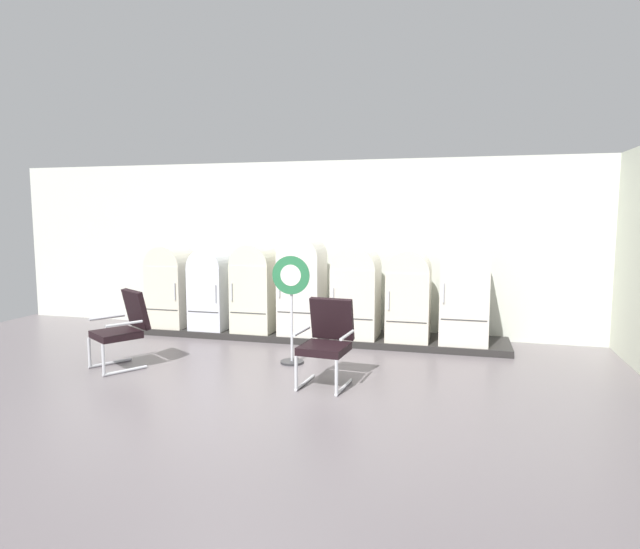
{
  "coord_description": "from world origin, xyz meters",
  "views": [
    {
      "loc": [
        2.32,
        -5.2,
        2.03
      ],
      "look_at": [
        0.24,
        2.75,
        1.09
      ],
      "focal_mm": 29.81,
      "sensor_mm": 36.0,
      "label": 1
    }
  ],
  "objects_px": {
    "refrigerator_5": "(409,293)",
    "refrigerator_4": "(356,289)",
    "refrigerator_1": "(211,286)",
    "refrigerator_0": "(171,284)",
    "refrigerator_6": "(464,286)",
    "refrigerator_3": "(302,282)",
    "refrigerator_2": "(255,285)",
    "armchair_left": "(124,326)",
    "sign_stand": "(291,308)",
    "armchair_right": "(327,338)"
  },
  "relations": [
    {
      "from": "refrigerator_1",
      "to": "armchair_left",
      "type": "bearing_deg",
      "value": -96.94
    },
    {
      "from": "refrigerator_5",
      "to": "sign_stand",
      "type": "distance_m",
      "value": 1.99
    },
    {
      "from": "armchair_left",
      "to": "armchair_right",
      "type": "bearing_deg",
      "value": -0.31
    },
    {
      "from": "refrigerator_5",
      "to": "armchair_right",
      "type": "distance_m",
      "value": 2.25
    },
    {
      "from": "refrigerator_4",
      "to": "armchair_left",
      "type": "relative_size",
      "value": 1.4
    },
    {
      "from": "refrigerator_3",
      "to": "refrigerator_5",
      "type": "xyz_separation_m",
      "value": [
        1.7,
        -0.0,
        -0.12
      ]
    },
    {
      "from": "refrigerator_5",
      "to": "armchair_right",
      "type": "relative_size",
      "value": 1.35
    },
    {
      "from": "refrigerator_2",
      "to": "refrigerator_5",
      "type": "height_order",
      "value": "refrigerator_2"
    },
    {
      "from": "refrigerator_5",
      "to": "armchair_left",
      "type": "height_order",
      "value": "refrigerator_5"
    },
    {
      "from": "refrigerator_5",
      "to": "refrigerator_6",
      "type": "relative_size",
      "value": 0.85
    },
    {
      "from": "refrigerator_2",
      "to": "armchair_left",
      "type": "bearing_deg",
      "value": -116.72
    },
    {
      "from": "refrigerator_1",
      "to": "sign_stand",
      "type": "xyz_separation_m",
      "value": [
        1.85,
        -1.36,
        -0.05
      ]
    },
    {
      "from": "refrigerator_2",
      "to": "armchair_left",
      "type": "xyz_separation_m",
      "value": [
        -1.04,
        -2.07,
        -0.3
      ]
    },
    {
      "from": "refrigerator_5",
      "to": "armchair_right",
      "type": "height_order",
      "value": "refrigerator_5"
    },
    {
      "from": "refrigerator_3",
      "to": "refrigerator_4",
      "type": "height_order",
      "value": "refrigerator_3"
    },
    {
      "from": "refrigerator_4",
      "to": "armchair_right",
      "type": "height_order",
      "value": "refrigerator_4"
    },
    {
      "from": "refrigerator_2",
      "to": "refrigerator_0",
      "type": "bearing_deg",
      "value": 178.8
    },
    {
      "from": "refrigerator_6",
      "to": "armchair_right",
      "type": "xyz_separation_m",
      "value": [
        -1.59,
        -2.11,
        -0.41
      ]
    },
    {
      "from": "refrigerator_4",
      "to": "armchair_left",
      "type": "height_order",
      "value": "refrigerator_4"
    },
    {
      "from": "refrigerator_1",
      "to": "refrigerator_2",
      "type": "bearing_deg",
      "value": -0.64
    },
    {
      "from": "refrigerator_2",
      "to": "armchair_right",
      "type": "xyz_separation_m",
      "value": [
        1.74,
        -2.09,
        -0.3
      ]
    },
    {
      "from": "refrigerator_0",
      "to": "refrigerator_5",
      "type": "height_order",
      "value": "refrigerator_0"
    },
    {
      "from": "refrigerator_0",
      "to": "refrigerator_2",
      "type": "xyz_separation_m",
      "value": [
        1.55,
        -0.03,
        0.03
      ]
    },
    {
      "from": "refrigerator_1",
      "to": "refrigerator_3",
      "type": "xyz_separation_m",
      "value": [
        1.6,
        0.01,
        0.13
      ]
    },
    {
      "from": "refrigerator_0",
      "to": "armchair_left",
      "type": "relative_size",
      "value": 1.36
    },
    {
      "from": "refrigerator_1",
      "to": "refrigerator_6",
      "type": "xyz_separation_m",
      "value": [
        4.12,
        0.02,
        0.15
      ]
    },
    {
      "from": "refrigerator_3",
      "to": "armchair_left",
      "type": "distance_m",
      "value": 2.82
    },
    {
      "from": "refrigerator_1",
      "to": "refrigerator_0",
      "type": "bearing_deg",
      "value": 178.21
    },
    {
      "from": "refrigerator_5",
      "to": "armchair_left",
      "type": "bearing_deg",
      "value": -149.65
    },
    {
      "from": "refrigerator_5",
      "to": "armchair_left",
      "type": "distance_m",
      "value": 4.13
    },
    {
      "from": "refrigerator_6",
      "to": "armchair_left",
      "type": "bearing_deg",
      "value": -154.37
    },
    {
      "from": "refrigerator_6",
      "to": "refrigerator_3",
      "type": "bearing_deg",
      "value": -179.72
    },
    {
      "from": "refrigerator_6",
      "to": "refrigerator_1",
      "type": "bearing_deg",
      "value": -179.74
    },
    {
      "from": "sign_stand",
      "to": "refrigerator_2",
      "type": "bearing_deg",
      "value": 128.19
    },
    {
      "from": "refrigerator_0",
      "to": "refrigerator_2",
      "type": "distance_m",
      "value": 1.55
    },
    {
      "from": "refrigerator_1",
      "to": "armchair_right",
      "type": "relative_size",
      "value": 1.32
    },
    {
      "from": "refrigerator_0",
      "to": "armchair_right",
      "type": "xyz_separation_m",
      "value": [
        3.29,
        -2.12,
        -0.27
      ]
    },
    {
      "from": "refrigerator_6",
      "to": "armchair_right",
      "type": "height_order",
      "value": "refrigerator_6"
    },
    {
      "from": "refrigerator_2",
      "to": "refrigerator_4",
      "type": "height_order",
      "value": "refrigerator_2"
    },
    {
      "from": "refrigerator_5",
      "to": "refrigerator_4",
      "type": "bearing_deg",
      "value": 177.98
    },
    {
      "from": "refrigerator_1",
      "to": "refrigerator_4",
      "type": "distance_m",
      "value": 2.48
    },
    {
      "from": "refrigerator_1",
      "to": "refrigerator_4",
      "type": "height_order",
      "value": "refrigerator_4"
    },
    {
      "from": "refrigerator_3",
      "to": "armchair_left",
      "type": "height_order",
      "value": "refrigerator_3"
    },
    {
      "from": "refrigerator_4",
      "to": "refrigerator_6",
      "type": "xyz_separation_m",
      "value": [
        1.64,
        -0.01,
        0.11
      ]
    },
    {
      "from": "refrigerator_0",
      "to": "refrigerator_3",
      "type": "bearing_deg",
      "value": -0.42
    },
    {
      "from": "refrigerator_0",
      "to": "refrigerator_6",
      "type": "bearing_deg",
      "value": -0.06
    },
    {
      "from": "refrigerator_1",
      "to": "armchair_right",
      "type": "xyz_separation_m",
      "value": [
        2.53,
        -2.09,
        -0.26
      ]
    },
    {
      "from": "refrigerator_1",
      "to": "refrigerator_6",
      "type": "distance_m",
      "value": 4.12
    },
    {
      "from": "refrigerator_1",
      "to": "refrigerator_3",
      "type": "height_order",
      "value": "refrigerator_3"
    },
    {
      "from": "armchair_left",
      "to": "sign_stand",
      "type": "height_order",
      "value": "sign_stand"
    }
  ]
}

